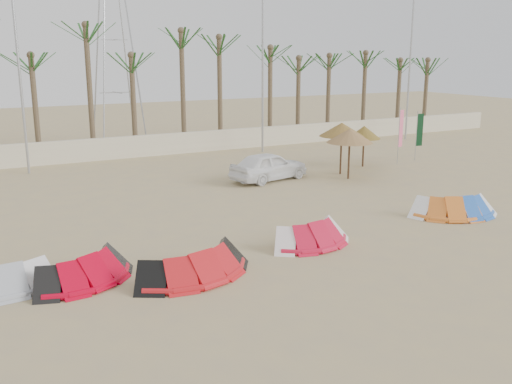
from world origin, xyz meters
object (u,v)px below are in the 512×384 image
kite_orange (446,205)px  parasol_right (364,132)px  parasol_mid (350,136)px  car (269,166)px  kite_red_mid (191,260)px  kite_blue (458,205)px  parasol_left (342,130)px  kite_red_right (308,232)px  kite_red_left (83,266)px

kite_orange → parasol_right: bearing=69.7°
parasol_right → parasol_mid: bearing=-140.6°
car → kite_red_mid: bearing=127.8°
kite_blue → car: bearing=110.4°
parasol_left → car: (-4.02, 0.47, -1.61)m
kite_red_mid → parasol_mid: (11.73, 8.12, 1.75)m
kite_orange → kite_blue: same height
kite_red_mid → kite_blue: bearing=3.8°
parasol_left → car: bearing=173.3°
parasol_mid → car: (-3.66, 1.62, -1.46)m
car → kite_red_right: bearing=145.6°
kite_red_mid → parasol_mid: size_ratio=1.53×
parasol_left → parasol_right: bearing=24.3°
kite_red_left → kite_red_right: same height
kite_orange → parasol_left: 8.62m
kite_red_right → parasol_right: 13.95m
kite_red_right → kite_blue: same height
kite_red_left → parasol_left: bearing=29.1°
kite_blue → car: car is taller
kite_red_right → kite_orange: size_ratio=0.88×
kite_red_mid → kite_red_right: 4.47m
kite_red_left → parasol_mid: bearing=26.1°
parasol_left → parasol_mid: (-0.35, -1.14, -0.15)m
kite_blue → kite_red_right: bearing=-179.2°
kite_red_mid → kite_blue: same height
kite_blue → parasol_left: parasol_left is taller
parasol_right → kite_red_mid: bearing=-144.4°
kite_orange → parasol_left: parasol_left is taller
kite_orange → parasol_mid: bearing=83.6°
kite_red_mid → parasol_right: bearing=35.6°
kite_blue → car: size_ratio=0.75×
kite_orange → parasol_mid: 7.43m
kite_red_left → parasol_right: size_ratio=1.54×
kite_orange → kite_blue: 0.50m
kite_red_mid → parasol_left: bearing=37.5°
parasol_left → kite_blue: bearing=-94.6°
kite_red_left → kite_blue: size_ratio=1.13×
parasol_left → kite_red_right: bearing=-131.7°
kite_red_left → kite_red_right: (7.19, -0.34, -0.00)m
kite_red_right → kite_blue: (6.98, 0.09, -0.00)m
kite_red_mid → parasol_left: size_ratio=1.44×
parasol_left → parasol_mid: 1.21m
kite_red_left → kite_blue: 14.17m
kite_red_left → parasol_right: bearing=28.5°
kite_red_left → car: bearing=38.8°
car → kite_red_left: bearing=116.3°
kite_red_left → car: car is taller
kite_red_right → kite_blue: bearing=0.8°
kite_blue → parasol_left: bearing=85.4°
kite_orange → kite_red_left: bearing=179.7°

